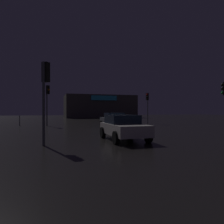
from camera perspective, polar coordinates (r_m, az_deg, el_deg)
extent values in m
plane|color=black|center=(18.64, 1.63, -4.88)|extent=(120.00, 120.00, 0.00)
cube|color=#4C4742|center=(52.28, -3.62, 1.51)|extent=(17.02, 9.97, 5.48)
cube|color=#33CCF2|center=(47.37, -2.21, 3.93)|extent=(6.02, 0.24, 1.08)
cylinder|color=#595B60|center=(10.55, -18.46, 2.20)|extent=(0.13, 0.13, 4.10)
cube|color=black|center=(10.82, -17.91, 10.47)|extent=(0.41, 0.41, 0.97)
sphere|color=red|center=(11.00, -17.34, 11.86)|extent=(0.20, 0.20, 0.20)
sphere|color=black|center=(10.94, -17.33, 10.37)|extent=(0.20, 0.20, 0.20)
sphere|color=black|center=(10.90, -17.33, 8.85)|extent=(0.20, 0.20, 0.20)
cylinder|color=#595B60|center=(27.45, 9.88, 0.98)|extent=(0.11, 0.11, 4.00)
cube|color=black|center=(27.36, 9.79, 4.22)|extent=(0.41, 0.41, 0.92)
sphere|color=red|center=(27.22, 9.70, 4.82)|extent=(0.20, 0.20, 0.20)
sphere|color=black|center=(27.20, 9.70, 4.24)|extent=(0.20, 0.20, 0.20)
sphere|color=black|center=(27.19, 9.70, 3.66)|extent=(0.20, 0.20, 0.20)
cylinder|color=#595B60|center=(24.12, -17.64, 1.68)|extent=(0.14, 0.14, 4.52)
cube|color=black|center=(24.11, -17.39, 5.91)|extent=(0.41, 0.41, 0.97)
sphere|color=black|center=(24.02, -17.13, 6.63)|extent=(0.20, 0.20, 0.20)
sphere|color=orange|center=(23.99, -17.13, 5.94)|extent=(0.20, 0.20, 0.20)
sphere|color=black|center=(23.97, -17.13, 5.25)|extent=(0.20, 0.20, 0.20)
sphere|color=black|center=(16.95, 28.32, 6.67)|extent=(0.20, 0.20, 0.20)
sphere|color=black|center=(16.92, 28.32, 5.71)|extent=(0.20, 0.20, 0.20)
sphere|color=#19D13F|center=(16.90, 28.32, 4.75)|extent=(0.20, 0.20, 0.20)
cube|color=slate|center=(20.18, 0.42, -2.56)|extent=(1.81, 4.04, 0.66)
cube|color=black|center=(19.93, 0.63, -0.94)|extent=(1.63, 1.73, 0.49)
cylinder|color=black|center=(21.25, -2.96, -3.30)|extent=(0.22, 0.69, 0.69)
cylinder|color=black|center=(21.74, 1.67, -3.21)|extent=(0.22, 0.69, 0.69)
cylinder|color=black|center=(18.68, -1.03, -3.81)|extent=(0.22, 0.69, 0.69)
cylinder|color=black|center=(19.24, 4.16, -3.69)|extent=(0.22, 0.69, 0.69)
cube|color=silver|center=(11.94, 3.28, -4.74)|extent=(1.87, 3.97, 0.61)
cube|color=black|center=(12.17, 2.80, -2.02)|extent=(1.66, 1.97, 0.51)
cylinder|color=black|center=(11.16, 10.08, -6.68)|extent=(0.23, 0.68, 0.68)
cylinder|color=black|center=(10.45, 1.10, -7.16)|extent=(0.23, 0.68, 0.68)
cylinder|color=black|center=(13.51, 4.96, -5.44)|extent=(0.23, 0.68, 0.68)
cylinder|color=black|center=(12.93, -2.58, -5.70)|extent=(0.23, 0.68, 0.68)
cylinder|color=#595B60|center=(25.37, -24.28, -2.20)|extent=(0.09, 0.09, 1.16)
cylinder|color=#595B60|center=(25.99, -3.29, -2.31)|extent=(0.09, 0.09, 0.98)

